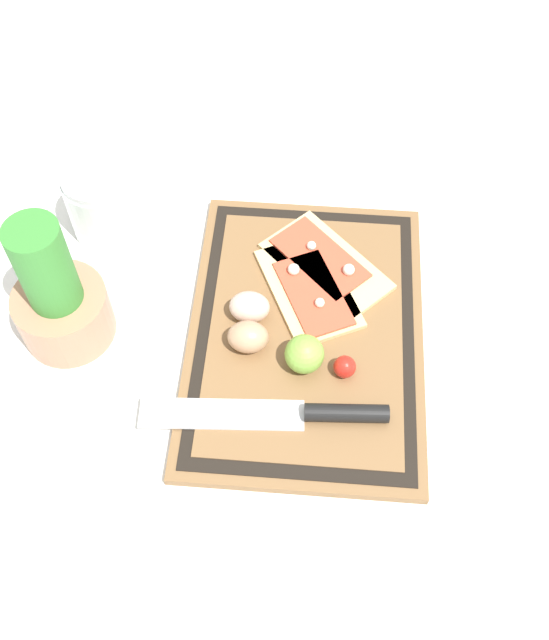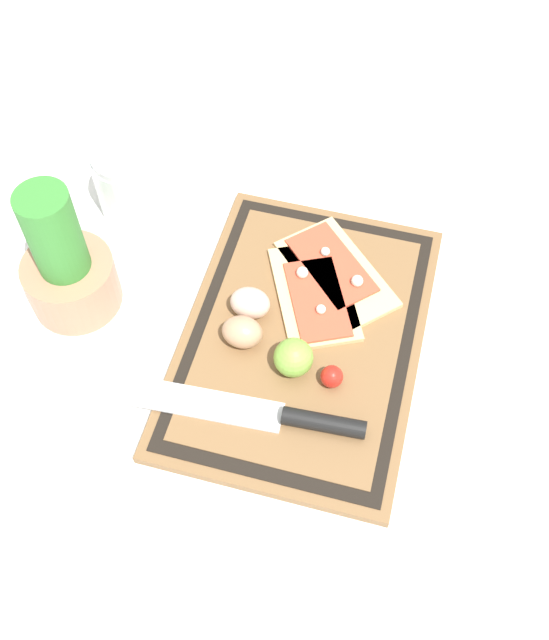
# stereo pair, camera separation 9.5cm
# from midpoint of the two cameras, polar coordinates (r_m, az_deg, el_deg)

# --- Properties ---
(ground_plane) EXTENTS (6.00, 6.00, 0.00)m
(ground_plane) POSITION_cam_midpoint_polar(r_m,az_deg,el_deg) (0.98, -0.57, -1.43)
(ground_plane) COLOR white
(cutting_board) EXTENTS (0.43, 0.30, 0.02)m
(cutting_board) POSITION_cam_midpoint_polar(r_m,az_deg,el_deg) (0.97, -0.57, -1.19)
(cutting_board) COLOR brown
(cutting_board) RESTS_ON ground_plane
(pizza_slice_near) EXTENTS (0.19, 0.19, 0.02)m
(pizza_slice_near) POSITION_cam_midpoint_polar(r_m,az_deg,el_deg) (1.02, 1.04, 4.10)
(pizza_slice_near) COLOR #DBBC7F
(pizza_slice_near) RESTS_ON cutting_board
(pizza_slice_far) EXTENTS (0.19, 0.16, 0.02)m
(pizza_slice_far) POSITION_cam_midpoint_polar(r_m,az_deg,el_deg) (0.99, -0.16, 2.17)
(pizza_slice_far) COLOR #DBBC7F
(pizza_slice_far) RESTS_ON cutting_board
(knife) EXTENTS (0.05, 0.30, 0.02)m
(knife) POSITION_cam_midpoint_polar(r_m,az_deg,el_deg) (0.90, -0.89, -7.36)
(knife) COLOR silver
(knife) RESTS_ON cutting_board
(egg_brown) EXTENTS (0.04, 0.05, 0.04)m
(egg_brown) POSITION_cam_midpoint_polar(r_m,az_deg,el_deg) (0.94, -5.12, -1.51)
(egg_brown) COLOR tan
(egg_brown) RESTS_ON cutting_board
(egg_pink) EXTENTS (0.04, 0.05, 0.04)m
(egg_pink) POSITION_cam_midpoint_polar(r_m,az_deg,el_deg) (0.96, -4.93, 0.79)
(egg_pink) COLOR beige
(egg_pink) RESTS_ON cutting_board
(lime) EXTENTS (0.05, 0.05, 0.05)m
(lime) POSITION_cam_midpoint_polar(r_m,az_deg,el_deg) (0.91, -0.58, -2.85)
(lime) COLOR #7FB742
(lime) RESTS_ON cutting_board
(cherry_tomato_red) EXTENTS (0.03, 0.03, 0.03)m
(cherry_tomato_red) POSITION_cam_midpoint_polar(r_m,az_deg,el_deg) (0.92, 2.25, -3.81)
(cherry_tomato_red) COLOR red
(cherry_tomato_red) RESTS_ON cutting_board
(herb_pot) EXTENTS (0.12, 0.12, 0.20)m
(herb_pot) POSITION_cam_midpoint_polar(r_m,az_deg,el_deg) (0.98, -19.02, 1.31)
(herb_pot) COLOR #AD7A5B
(herb_pot) RESTS_ON ground_plane
(sauce_jar) EXTENTS (0.10, 0.10, 0.11)m
(sauce_jar) POSITION_cam_midpoint_polar(r_m,az_deg,el_deg) (1.09, -15.59, 8.14)
(sauce_jar) COLOR silver
(sauce_jar) RESTS_ON ground_plane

